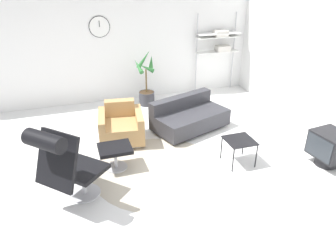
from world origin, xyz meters
TOP-DOWN VIEW (x-y plane):
  - ground_plane at (0.00, 0.00)m, footprint 12.00×12.00m
  - wall_back at (-0.00, 2.89)m, footprint 12.00×0.09m
  - wall_right at (3.11, 0.00)m, footprint 0.06×12.00m
  - round_rug at (-0.15, -0.37)m, footprint 2.08×2.08m
  - lounge_chair at (-1.52, -0.84)m, footprint 1.03×1.03m
  - ottoman at (-0.77, -0.10)m, footprint 0.52×0.44m
  - armchair_red at (-0.51, 0.79)m, footprint 0.89×0.89m
  - couch_low at (0.86, 0.87)m, footprint 1.62×1.23m
  - side_table at (1.17, -0.56)m, footprint 0.45×0.45m
  - crt_television at (2.53, -1.05)m, footprint 0.55×0.59m
  - potted_plant at (0.37, 2.33)m, footprint 0.46×0.44m
  - shelf_unit at (2.32, 2.67)m, footprint 1.07×0.28m

SIDE VIEW (x-z plane):
  - ground_plane at x=0.00m, z-range 0.00..0.00m
  - round_rug at x=-0.15m, z-range 0.00..0.01m
  - couch_low at x=0.86m, z-range -0.07..0.54m
  - armchair_red at x=-0.51m, z-range -0.08..0.61m
  - ottoman at x=-0.77m, z-range 0.10..0.49m
  - crt_television at x=2.53m, z-range 0.03..0.61m
  - side_table at x=1.17m, z-range 0.17..0.60m
  - potted_plant at x=0.37m, z-range -0.23..1.02m
  - lounge_chair at x=-1.52m, z-range 0.13..1.36m
  - shelf_unit at x=2.32m, z-range 0.30..2.22m
  - wall_right at x=3.11m, z-range 0.00..2.80m
  - wall_back at x=0.00m, z-range 0.00..2.80m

